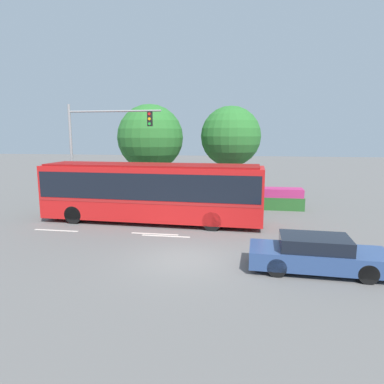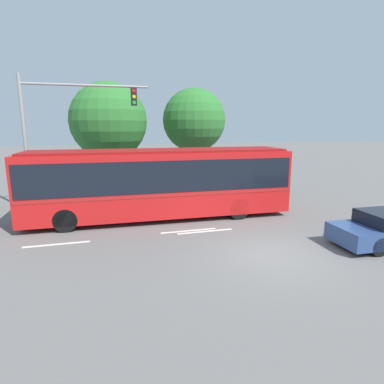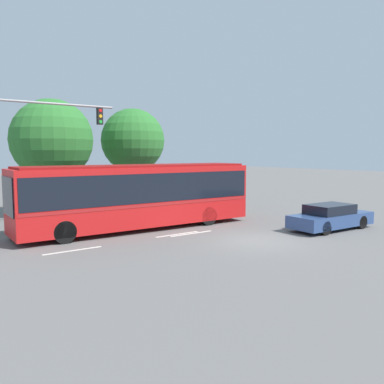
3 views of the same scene
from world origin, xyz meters
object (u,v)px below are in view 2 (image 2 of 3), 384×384
at_px(street_tree_left, 109,121).
at_px(city_bus, 160,180).
at_px(traffic_light_pole, 59,123).
at_px(street_tree_centre, 194,120).

bearing_deg(street_tree_left, city_bus, -74.00).
height_order(city_bus, traffic_light_pole, traffic_light_pole).
bearing_deg(street_tree_centre, traffic_light_pole, -148.54).
bearing_deg(street_tree_centre, city_bus, -116.39).
bearing_deg(city_bus, street_tree_centre, -114.84).
relative_size(street_tree_left, street_tree_centre, 1.02).
relative_size(city_bus, street_tree_centre, 1.76).
relative_size(traffic_light_pole, street_tree_centre, 0.97).
bearing_deg(traffic_light_pole, street_tree_left, 59.94).
bearing_deg(city_bus, traffic_light_pole, -29.88).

